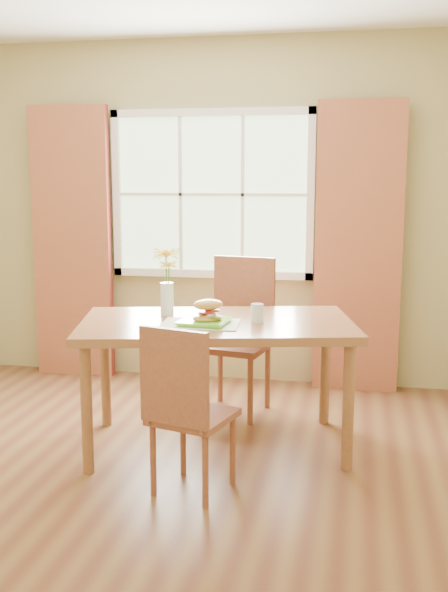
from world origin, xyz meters
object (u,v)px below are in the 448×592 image
chair_far (239,327)px  water_glass (257,314)px  dining_table (217,334)px  croissant_sandwich (208,311)px  chair_near (186,404)px  flower_vase (167,275)px

chair_far → water_glass: chair_far is taller
dining_table → chair_far: bearing=75.9°
chair_far → croissant_sandwich: (-0.04, -0.85, 0.28)m
dining_table → chair_near: chair_near is taller
chair_far → water_glass: bearing=-61.5°
flower_vase → croissant_sandwich: bearing=-38.4°
dining_table → flower_vase: size_ratio=4.23×
chair_far → flower_vase: flower_vase is taller
chair_near → dining_table: bearing=104.2°
croissant_sandwich → chair_far: bearing=58.1°
chair_near → chair_far: bearing=104.4°
dining_table → croissant_sandwich: croissant_sandwich is taller
water_glass → flower_vase: 0.63m
dining_table → water_glass: bearing=-14.5°
dining_table → chair_near: 0.73m
dining_table → flower_vase: bearing=149.5°
dining_table → water_glass: 0.28m
water_glass → chair_far: bearing=107.5°
croissant_sandwich → water_glass: bearing=-3.1°
chair_near → chair_far: chair_far is taller
croissant_sandwich → water_glass: size_ratio=1.93×
water_glass → croissant_sandwich: bearing=-153.9°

